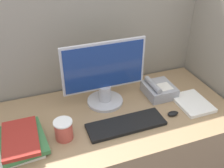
# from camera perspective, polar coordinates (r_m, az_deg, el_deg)

# --- Properties ---
(cubicle_panel_rear) EXTENTS (1.84, 0.04, 1.70)m
(cubicle_panel_rear) POSITION_cam_1_polar(r_m,az_deg,el_deg) (1.87, -3.55, 3.20)
(cubicle_panel_rear) COLOR gray
(cubicle_panel_rear) RESTS_ON ground_plane
(cubicle_panel_right) EXTENTS (0.04, 0.79, 1.70)m
(cubicle_panel_right) POSITION_cam_1_polar(r_m,az_deg,el_deg) (1.93, 22.14, 1.72)
(cubicle_panel_right) COLOR gray
(cubicle_panel_right) RESTS_ON ground_plane
(desk) EXTENTS (1.44, 0.73, 0.75)m
(desk) POSITION_cam_1_polar(r_m,az_deg,el_deg) (1.86, 0.77, -15.59)
(desk) COLOR #937551
(desk) RESTS_ON ground_plane
(monitor) EXTENTS (0.52, 0.23, 0.42)m
(monitor) POSITION_cam_1_polar(r_m,az_deg,el_deg) (1.59, -1.65, 1.62)
(monitor) COLOR #B7B7BC
(monitor) RESTS_ON desk
(keyboard) EXTENTS (0.45, 0.15, 0.02)m
(keyboard) POSITION_cam_1_polar(r_m,az_deg,el_deg) (1.51, 3.09, -8.79)
(keyboard) COLOR black
(keyboard) RESTS_ON desk
(mouse) EXTENTS (0.07, 0.04, 0.02)m
(mouse) POSITION_cam_1_polar(r_m,az_deg,el_deg) (1.62, 13.11, -6.28)
(mouse) COLOR black
(mouse) RESTS_ON desk
(coffee_cup) EXTENTS (0.10, 0.10, 0.11)m
(coffee_cup) POSITION_cam_1_polar(r_m,az_deg,el_deg) (1.43, -10.48, -9.78)
(coffee_cup) COLOR #BF4C3F
(coffee_cup) RESTS_ON desk
(book_stack) EXTENTS (0.26, 0.31, 0.06)m
(book_stack) POSITION_cam_1_polar(r_m,az_deg,el_deg) (1.46, -19.18, -11.57)
(book_stack) COLOR silver
(book_stack) RESTS_ON desk
(desk_telephone) EXTENTS (0.18, 0.20, 0.11)m
(desk_telephone) POSITION_cam_1_polar(r_m,az_deg,el_deg) (1.77, 10.12, -1.20)
(desk_telephone) COLOR #99999E
(desk_telephone) RESTS_ON desk
(paper_pile) EXTENTS (0.19, 0.25, 0.02)m
(paper_pile) POSITION_cam_1_polar(r_m,az_deg,el_deg) (1.75, 17.11, -3.98)
(paper_pile) COLOR white
(paper_pile) RESTS_ON desk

